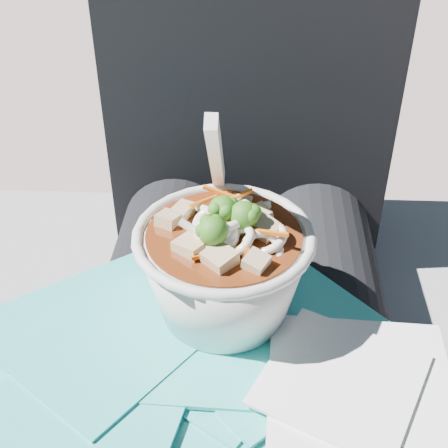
# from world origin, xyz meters

# --- Properties ---
(stone_ledge) EXTENTS (1.01, 0.52, 0.48)m
(stone_ledge) POSITION_xyz_m (0.00, 0.15, 0.24)
(stone_ledge) COLOR gray
(stone_ledge) RESTS_ON ground
(lap) EXTENTS (0.31, 0.48, 0.14)m
(lap) POSITION_xyz_m (0.00, 0.00, 0.54)
(lap) COLOR black
(lap) RESTS_ON stone_ledge
(person_body) EXTENTS (0.34, 0.94, 1.01)m
(person_body) POSITION_xyz_m (-0.00, 0.09, 0.57)
(person_body) COLOR black
(person_body) RESTS_ON ground
(plastic_bag) EXTENTS (0.40, 0.32, 0.02)m
(plastic_bag) POSITION_xyz_m (-0.05, -0.05, 0.62)
(plastic_bag) COLOR #2BB6B2
(plastic_bag) RESTS_ON lap
(napkins) EXTENTS (0.17, 0.16, 0.01)m
(napkins) POSITION_xyz_m (0.09, -0.09, 0.63)
(napkins) COLOR white
(napkins) RESTS_ON plastic_bag
(udon_bowl) EXTENTS (0.18, 0.18, 0.19)m
(udon_bowl) POSITION_xyz_m (-0.01, -0.01, 0.68)
(udon_bowl) COLOR silver
(udon_bowl) RESTS_ON plastic_bag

